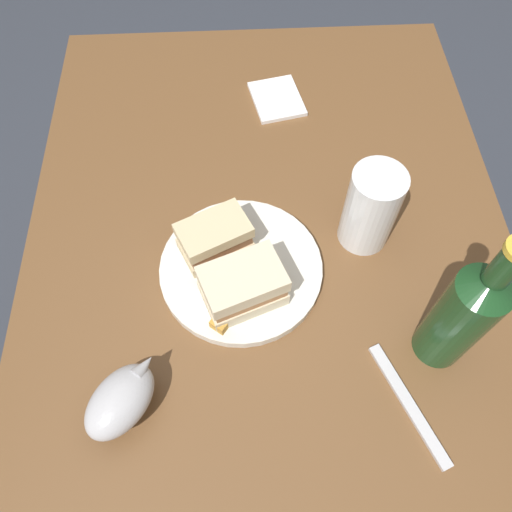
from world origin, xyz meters
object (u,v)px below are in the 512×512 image
Objects in this scene: sandwich_half_left at (215,238)px; pint_glass at (369,212)px; napkin at (277,99)px; gravy_boat at (121,400)px; fork at (409,404)px; cider_bottle at (463,314)px; sandwich_half_right at (243,286)px; plate at (241,269)px.

pint_glass reaches higher than sandwich_half_left.
pint_glass is at bearing -159.69° from napkin.
gravy_boat reaches higher than fork.
cider_bottle is at bearing -81.33° from gravy_boat.
sandwich_half_right is 0.91× the size of pint_glass.
plate is 0.26m from gravy_boat.
cider_bottle is at bearing -118.35° from sandwich_half_left.
napkin is at bearing -19.60° from sandwich_half_left.
napkin reaches higher than fork.
fork is (-0.17, -0.22, -0.05)m from sandwich_half_right.
pint_glass reaches higher than plate.
sandwich_half_left is 0.27m from gravy_boat.
sandwich_half_right is 0.22m from gravy_boat.
napkin is (0.51, 0.19, -0.11)m from cider_bottle.
pint_glass is (0.11, -0.20, 0.01)m from sandwich_half_right.
sandwich_half_left reaches higher than fork.
plate is 0.31m from fork.
fork is (-0.28, -0.02, -0.06)m from pint_glass.
sandwich_half_left is 0.68× the size of fork.
napkin is (0.32, 0.12, -0.06)m from pint_glass.
pint_glass is 0.45m from gravy_boat.
cider_bottle reaches higher than plate.
cider_bottle reaches higher than sandwich_half_right.
plate is at bearing -38.55° from gravy_boat.
plate is at bearing 23.08° from fork.
fork is (-0.59, -0.14, -0.00)m from napkin.
gravy_boat is at bearing 98.67° from cider_bottle.
cider_bottle reaches higher than fork.
plate is at bearing 2.11° from sandwich_half_right.
napkin is 0.61× the size of fork.
cider_bottle is 2.49× the size of napkin.
pint_glass is at bearing -61.06° from sandwich_half_right.
sandwich_half_left reaches higher than plate.
sandwich_half_right reaches higher than plate.
sandwich_half_right is 0.74× the size of fork.
gravy_boat is (-0.24, 0.12, -0.01)m from sandwich_half_left.
fork is at bearing -127.49° from sandwich_half_right.
pint_glass is 0.34m from napkin.
cider_bottle reaches higher than sandwich_half_left.
sandwich_half_right is (-0.09, -0.04, 0.00)m from sandwich_half_left.
cider_bottle reaches higher than pint_glass.
cider_bottle is (-0.17, -0.31, 0.06)m from sandwich_half_left.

